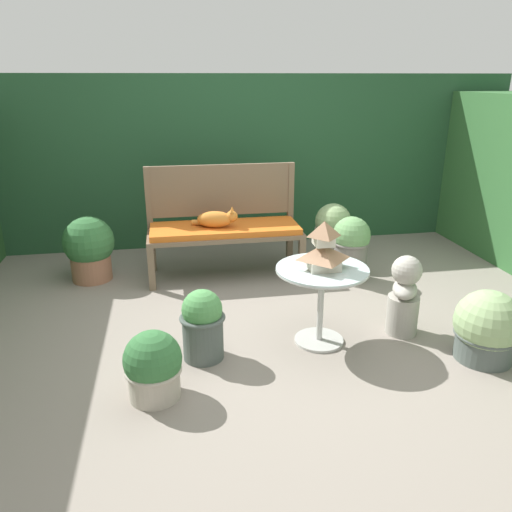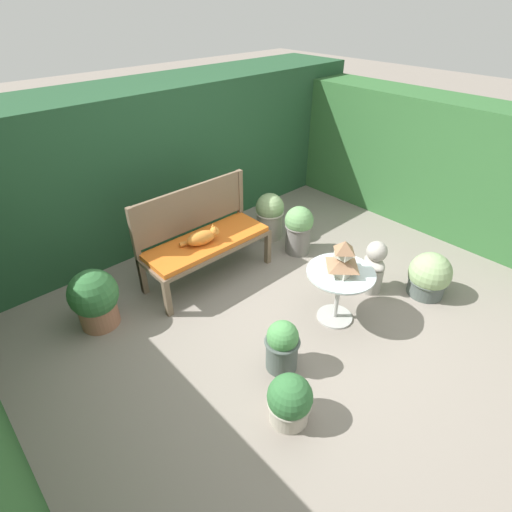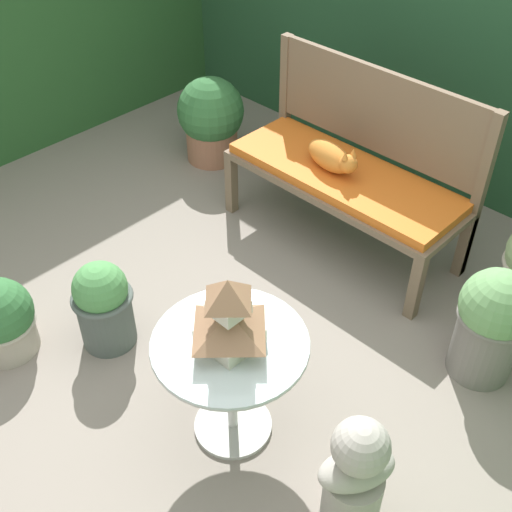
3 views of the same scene
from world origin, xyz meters
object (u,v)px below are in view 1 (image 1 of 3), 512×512
(potted_plant_hedge_corner, at_px, (351,247))
(patio_table, at_px, (322,284))
(potted_plant_table_far, at_px, (89,248))
(potted_plant_bench_left, at_px, (333,232))
(garden_bust, at_px, (404,296))
(pagoda_birdhouse, at_px, (323,249))
(potted_plant_table_near, at_px, (203,324))
(cat, at_px, (217,219))
(potted_plant_path_edge, at_px, (487,328))
(garden_bench, at_px, (225,233))
(potted_plant_bench_right, at_px, (153,366))

(potted_plant_hedge_corner, bearing_deg, patio_table, -119.86)
(patio_table, height_order, potted_plant_table_far, potted_plant_table_far)
(patio_table, xyz_separation_m, potted_plant_bench_left, (0.61, 1.58, -0.13))
(garden_bust, xyz_separation_m, potted_plant_bench_left, (-0.03, 1.56, 0.02))
(pagoda_birdhouse, bearing_deg, potted_plant_table_near, -175.12)
(cat, relative_size, potted_plant_bench_left, 0.68)
(potted_plant_table_far, height_order, potted_plant_hedge_corner, potted_plant_hedge_corner)
(pagoda_birdhouse, height_order, potted_plant_path_edge, pagoda_birdhouse)
(garden_bench, relative_size, pagoda_birdhouse, 4.29)
(potted_plant_hedge_corner, height_order, potted_plant_path_edge, potted_plant_hedge_corner)
(pagoda_birdhouse, bearing_deg, garden_bust, 2.10)
(pagoda_birdhouse, bearing_deg, cat, 113.36)
(garden_bench, xyz_separation_m, potted_plant_bench_right, (-0.65, -1.88, -0.22))
(potted_plant_bench_right, xyz_separation_m, potted_plant_hedge_corner, (1.79, 1.56, 0.12))
(garden_bust, bearing_deg, potted_plant_table_near, 120.62)
(cat, xyz_separation_m, potted_plant_table_far, (-1.18, 0.15, -0.26))
(garden_bench, relative_size, garden_bust, 2.37)
(potted_plant_table_near, bearing_deg, garden_bust, 3.68)
(pagoda_birdhouse, bearing_deg, patio_table, 180.00)
(pagoda_birdhouse, bearing_deg, potted_plant_hedge_corner, 60.14)
(pagoda_birdhouse, height_order, potted_plant_hedge_corner, pagoda_birdhouse)
(garden_bench, xyz_separation_m, potted_plant_table_far, (-1.26, 0.11, -0.12))
(potted_plant_table_near, bearing_deg, pagoda_birdhouse, 4.88)
(potted_plant_bench_right, bearing_deg, potted_plant_bench_left, 49.08)
(potted_plant_hedge_corner, bearing_deg, garden_bust, -88.87)
(garden_bench, height_order, garden_bust, garden_bust)
(garden_bench, distance_m, potted_plant_table_far, 1.27)
(potted_plant_bench_right, xyz_separation_m, potted_plant_table_near, (0.32, 0.40, 0.05))
(potted_plant_path_edge, bearing_deg, potted_plant_bench_right, -178.74)
(patio_table, relative_size, potted_plant_table_far, 1.06)
(garden_bust, xyz_separation_m, potted_plant_table_far, (-2.42, 1.50, 0.01))
(potted_plant_table_far, distance_m, potted_plant_hedge_corner, 2.44)
(potted_plant_bench_left, distance_m, potted_plant_table_near, 2.21)
(potted_plant_path_edge, bearing_deg, pagoda_birdhouse, 157.86)
(pagoda_birdhouse, xyz_separation_m, potted_plant_bench_right, (-1.17, -0.47, -0.51))
(pagoda_birdhouse, height_order, potted_plant_table_far, pagoda_birdhouse)
(garden_bench, height_order, potted_plant_table_far, potted_plant_table_far)
(potted_plant_hedge_corner, distance_m, potted_plant_path_edge, 1.57)
(potted_plant_bench_right, xyz_separation_m, potted_plant_path_edge, (2.20, 0.05, 0.02))
(garden_bench, xyz_separation_m, potted_plant_table_near, (-0.33, -1.48, -0.18))
(patio_table, xyz_separation_m, potted_plant_bench_right, (-1.17, -0.47, -0.24))
(potted_plant_path_edge, bearing_deg, potted_plant_bench_left, 101.87)
(garden_bench, relative_size, potted_plant_hedge_corner, 2.36)
(cat, relative_size, potted_plant_hedge_corner, 0.69)
(cat, height_order, potted_plant_bench_right, cat)
(potted_plant_bench_right, bearing_deg, patio_table, 21.89)
(potted_plant_hedge_corner, bearing_deg, potted_plant_table_near, -141.69)
(potted_plant_bench_left, xyz_separation_m, potted_plant_hedge_corner, (0.01, -0.49, 0.01))
(garden_bench, xyz_separation_m, potted_plant_path_edge, (1.55, -1.83, -0.20))
(cat, distance_m, potted_plant_hedge_corner, 1.28)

